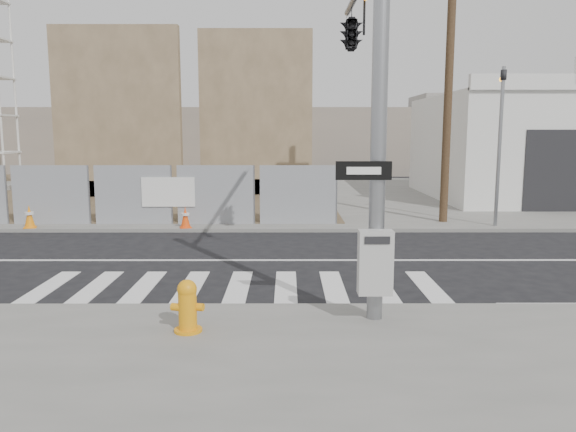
{
  "coord_description": "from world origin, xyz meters",
  "views": [
    {
      "loc": [
        1.03,
        -13.92,
        3.23
      ],
      "look_at": [
        1.04,
        -1.72,
        1.4
      ],
      "focal_mm": 35.0,
      "sensor_mm": 36.0,
      "label": 1
    }
  ],
  "objects_px": {
    "auto_shop": "(559,147)",
    "traffic_cone_c": "(29,217)",
    "fire_hydrant": "(188,306)",
    "traffic_cone_d": "(185,218)",
    "signal_pole": "(359,56)"
  },
  "relations": [
    {
      "from": "signal_pole",
      "to": "traffic_cone_d",
      "type": "height_order",
      "value": "signal_pole"
    },
    {
      "from": "fire_hydrant",
      "to": "traffic_cone_c",
      "type": "xyz_separation_m",
      "value": [
        -6.88,
        9.67,
        -0.05
      ]
    },
    {
      "from": "auto_shop",
      "to": "traffic_cone_c",
      "type": "relative_size",
      "value": 16.12
    },
    {
      "from": "traffic_cone_c",
      "to": "signal_pole",
      "type": "bearing_deg",
      "value": -32.31
    },
    {
      "from": "fire_hydrant",
      "to": "signal_pole",
      "type": "bearing_deg",
      "value": 63.79
    },
    {
      "from": "auto_shop",
      "to": "traffic_cone_d",
      "type": "bearing_deg",
      "value": -151.79
    },
    {
      "from": "signal_pole",
      "to": "auto_shop",
      "type": "xyz_separation_m",
      "value": [
        11.5,
        15.01,
        -2.25
      ]
    },
    {
      "from": "auto_shop",
      "to": "traffic_cone_c",
      "type": "height_order",
      "value": "auto_shop"
    },
    {
      "from": "traffic_cone_d",
      "to": "signal_pole",
      "type": "bearing_deg",
      "value": -52.52
    },
    {
      "from": "signal_pole",
      "to": "traffic_cone_d",
      "type": "distance_m",
      "value": 9.0
    },
    {
      "from": "auto_shop",
      "to": "traffic_cone_c",
      "type": "distance_m",
      "value": 23.22
    },
    {
      "from": "traffic_cone_c",
      "to": "traffic_cone_d",
      "type": "relative_size",
      "value": 1.07
    },
    {
      "from": "signal_pole",
      "to": "traffic_cone_c",
      "type": "xyz_separation_m",
      "value": [
        -9.91,
        6.27,
        -4.3
      ]
    },
    {
      "from": "fire_hydrant",
      "to": "traffic_cone_d",
      "type": "distance_m",
      "value": 9.83
    },
    {
      "from": "signal_pole",
      "to": "fire_hydrant",
      "type": "height_order",
      "value": "signal_pole"
    }
  ]
}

